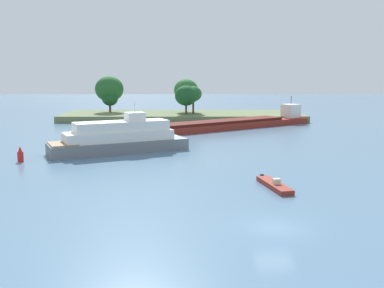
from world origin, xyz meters
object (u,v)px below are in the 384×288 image
(channel_buoy_red, at_px, (20,155))
(small_motorboat, at_px, (274,185))
(cargo_barge, at_px, (233,123))
(white_riverboat, at_px, (120,139))

(channel_buoy_red, bearing_deg, small_motorboat, -23.69)
(cargo_barge, relative_size, channel_buoy_red, 18.22)
(white_riverboat, xyz_separation_m, small_motorboat, (17.09, -18.84, -1.56))
(white_riverboat, height_order, small_motorboat, white_riverboat)
(small_motorboat, height_order, channel_buoy_red, channel_buoy_red)
(white_riverboat, height_order, channel_buoy_red, white_riverboat)
(white_riverboat, distance_m, channel_buoy_red, 12.69)
(small_motorboat, bearing_deg, white_riverboat, 132.22)
(white_riverboat, distance_m, small_motorboat, 25.48)
(cargo_barge, xyz_separation_m, channel_buoy_red, (-28.69, -32.59, -0.09))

